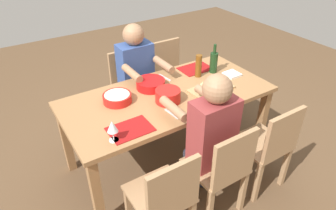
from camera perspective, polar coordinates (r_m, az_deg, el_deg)
The scene contains 22 objects.
ground_plane at distance 3.11m, azimuth 0.00°, elevation -9.76°, with size 8.00×8.00×0.00m, color brown.
dining_table at distance 2.71m, azimuth 0.00°, elevation 0.45°, with size 1.83×0.87×0.74m.
chair_near_center at distance 2.35m, azimuth 10.17°, elevation -11.55°, with size 0.40×0.40×0.85m.
diner_near_center at distance 2.31m, azimuth 7.69°, elevation -5.12°, with size 0.41×0.53×1.20m.
chair_near_left at distance 2.13m, azimuth -0.53°, elevation -16.88°, with size 0.40×0.40×0.85m.
chair_near_right at distance 2.65m, azimuth 18.45°, elevation -6.99°, with size 0.40×0.40×0.85m.
chair_far_right at distance 3.58m, azimuth 0.30°, elevation 5.99°, with size 0.40×0.40×0.85m.
chair_far_center at distance 3.37m, azimuth -6.95°, elevation 3.84°, with size 0.40×0.40×0.85m.
diner_far_center at distance 3.12m, azimuth -5.69°, elevation 5.90°, with size 0.41×0.53×1.20m.
serving_bowl_greens at distance 2.75m, azimuth -3.27°, elevation 4.05°, with size 0.26×0.26×0.08m.
serving_bowl_salad at distance 2.53m, azimuth -0.03°, elevation 1.89°, with size 0.21×0.21×0.11m.
serving_bowl_pasta at distance 2.57m, azimuth -9.50°, elevation 1.38°, with size 0.24×0.24×0.07m.
cutting_board at distance 2.75m, azimuth 8.08°, elevation 2.99°, with size 0.40×0.22×0.02m, color tan.
bread_loaf at distance 2.72m, azimuth 8.17°, elevation 3.99°, with size 0.32×0.11×0.09m, color tan.
wine_bottle at distance 3.03m, azimuth 8.56°, elevation 8.00°, with size 0.08×0.08×0.29m.
beer_bottle at distance 2.92m, azimuth 5.74°, elevation 7.29°, with size 0.06×0.06×0.22m, color brown.
wine_glass at distance 2.11m, azimuth -10.39°, elevation -4.12°, with size 0.08×0.08×0.17m.
fork_near_center at distance 2.40m, azimuth 0.70°, elevation -1.69°, with size 0.02×0.17×0.01m, color silver.
placemat_near_left at distance 2.26m, azimuth -7.08°, elevation -4.54°, with size 0.32×0.23×0.01m, color maroon.
placemat_far_right at distance 3.11m, azimuth 5.16°, elevation 6.82°, with size 0.32×0.23×0.01m, color maroon.
fork_far_center at distance 2.93m, azimuth -0.58°, elevation 5.17°, with size 0.02×0.17×0.01m, color silver.
napkin_stack at distance 3.03m, azimuth 11.90°, elevation 5.66°, with size 0.14×0.14×0.02m, color white.
Camera 1 is at (-1.23, -1.92, 2.11)m, focal length 32.51 mm.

